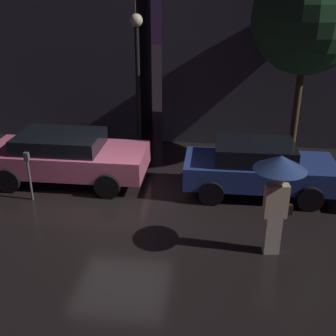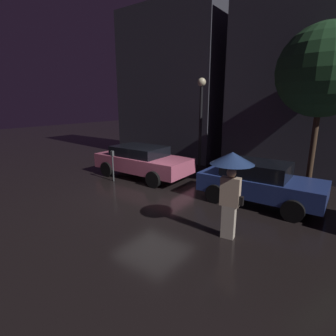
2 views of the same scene
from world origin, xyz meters
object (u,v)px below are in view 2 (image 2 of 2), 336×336
parking_meter (113,163)px  pedestrian_with_umbrella (232,173)px  parked_car_pink (142,160)px  street_lamp_near (201,111)px  parked_car_blue (259,182)px

parking_meter → pedestrian_with_umbrella: bearing=-15.0°
parked_car_pink → street_lamp_near: bearing=53.9°
parked_car_blue → parking_meter: 5.98m
parked_car_pink → street_lamp_near: 3.61m
parking_meter → street_lamp_near: size_ratio=0.30×
parked_car_blue → pedestrian_with_umbrella: (0.14, -2.77, 0.96)m
parked_car_pink → street_lamp_near: street_lamp_near is taller
parked_car_pink → parked_car_blue: size_ratio=1.12×
parked_car_blue → pedestrian_with_umbrella: size_ratio=1.80×
parked_car_pink → parked_car_blue: bearing=-1.9°
parked_car_pink → pedestrian_with_umbrella: pedestrian_with_umbrella is taller
parked_car_pink → parking_meter: size_ratio=3.35×
parking_meter → parked_car_pink: bearing=67.3°
parked_car_pink → pedestrian_with_umbrella: (5.48, -2.88, 0.95)m
parked_car_blue → parking_meter: (-5.87, -1.17, 0.07)m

